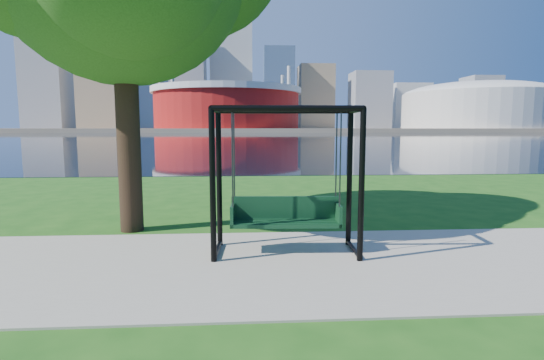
{
  "coord_description": "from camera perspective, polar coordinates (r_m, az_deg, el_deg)",
  "views": [
    {
      "loc": [
        -0.38,
        -6.96,
        2.15
      ],
      "look_at": [
        0.08,
        0.0,
        1.29
      ],
      "focal_mm": 28.0,
      "sensor_mm": 36.0,
      "label": 1
    }
  ],
  "objects": [
    {
      "name": "ground",
      "position": [
        7.29,
        -0.6,
        -10.16
      ],
      "size": [
        900.0,
        900.0,
        0.0
      ],
      "primitive_type": "plane",
      "color": "#1E5114",
      "rests_on": "ground"
    },
    {
      "name": "swing",
      "position": [
        7.17,
        1.85,
        -0.55
      ],
      "size": [
        2.49,
        1.17,
        2.5
      ],
      "rotation": [
        0.0,
        0.0,
        -0.05
      ],
      "color": "black",
      "rests_on": "ground"
    },
    {
      "name": "far_bank",
      "position": [
        312.96,
        -3.67,
        6.77
      ],
      "size": [
        900.0,
        228.0,
        2.0
      ],
      "primitive_type": "cube",
      "color": "#937F60",
      "rests_on": "ground"
    },
    {
      "name": "stadium",
      "position": [
        242.45,
        -6.07,
        9.81
      ],
      "size": [
        83.0,
        83.0,
        32.0
      ],
      "color": "maroon",
      "rests_on": "far_bank"
    },
    {
      "name": "skyline",
      "position": [
        328.11,
        -4.48,
        12.88
      ],
      "size": [
        392.0,
        66.0,
        96.5
      ],
      "color": "gray",
      "rests_on": "far_bank"
    },
    {
      "name": "arena",
      "position": [
        277.59,
        25.83,
        9.14
      ],
      "size": [
        84.0,
        84.0,
        26.56
      ],
      "color": "beige",
      "rests_on": "far_bank"
    },
    {
      "name": "path",
      "position": [
        6.81,
        -0.37,
        -11.27
      ],
      "size": [
        120.0,
        4.0,
        0.03
      ],
      "primitive_type": "cube",
      "color": "#9E937F",
      "rests_on": "ground"
    },
    {
      "name": "river",
      "position": [
        108.98,
        -3.53,
        5.86
      ],
      "size": [
        900.0,
        180.0,
        0.02
      ],
      "primitive_type": "cube",
      "color": "black",
      "rests_on": "ground"
    }
  ]
}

